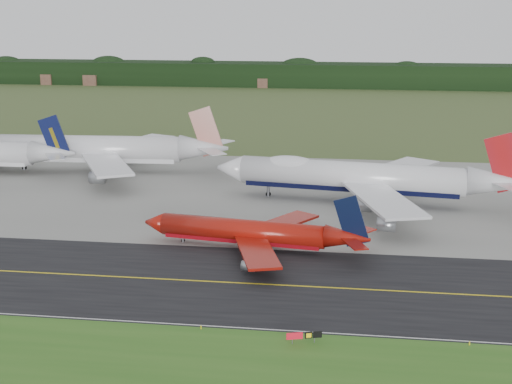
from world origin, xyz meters
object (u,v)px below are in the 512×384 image
Objects in this scene: jet_ba_747 at (362,177)px; taxiway_sign at (304,336)px; jet_star_tail at (103,150)px; jet_red_737 at (255,232)px.

taxiway_sign is at bearing -96.38° from jet_ba_747.
jet_ba_747 is at bearing -18.52° from jet_star_tail.
jet_red_737 is 9.23× the size of taxiway_sign.
jet_red_737 is at bearing 107.61° from taxiway_sign.
jet_red_737 reaches higher than taxiway_sign.
jet_star_tail is at bearing 122.74° from taxiway_sign.
jet_red_737 is (-18.58, -32.87, -2.67)m from jet_ba_747.
taxiway_sign is (57.47, -89.38, -4.64)m from jet_star_tail.
taxiway_sign is at bearing -57.26° from jet_star_tail.
jet_ba_747 is at bearing 60.52° from jet_red_737.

